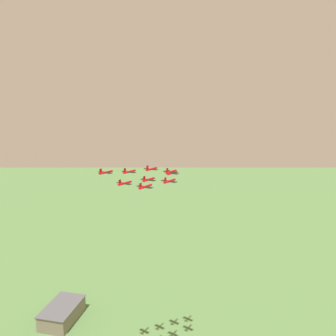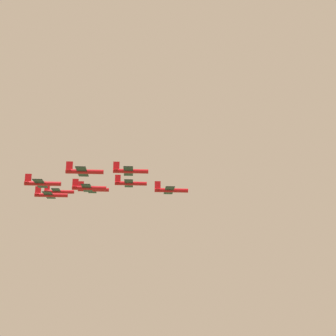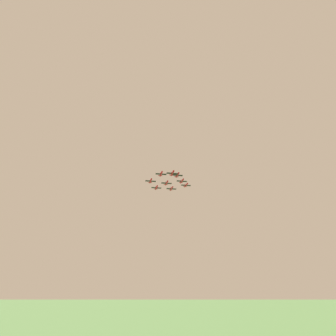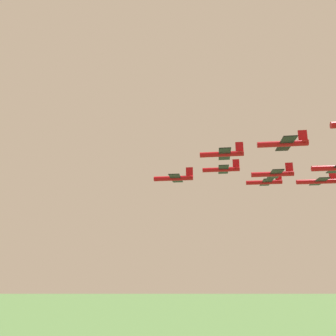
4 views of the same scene
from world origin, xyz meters
name	(u,v)px [view 2 (image 2 of 4)]	position (x,y,z in m)	size (l,w,h in m)	color
jet_0	(170,190)	(-56.71, -56.63, 140.86)	(9.56, 9.31, 3.24)	#B20C14
jet_1	(130,183)	(-48.36, -67.37, 144.47)	(9.56, 9.31, 3.24)	#B20C14
jet_2	(129,171)	(-43.26, -54.55, 144.38)	(9.56, 9.31, 3.24)	#B20C14
jet_3	(92,190)	(-40.00, -78.12, 144.01)	(9.56, 9.31, 3.24)	#B20C14
jet_4	(88,188)	(-34.90, -65.29, 141.12)	(9.56, 9.31, 3.24)	#B20C14
jet_5	(83,171)	(-29.81, -52.46, 142.04)	(9.56, 9.31, 3.24)	#B20C14
jet_6	(58,192)	(-31.65, -88.86, 144.77)	(9.56, 9.31, 3.24)	#B20C14
jet_7	(50,195)	(-26.55, -76.04, 140.44)	(9.56, 9.31, 3.24)	#B20C14
jet_8	(41,183)	(-21.45, -63.21, 140.43)	(9.56, 9.31, 3.24)	#B20C14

